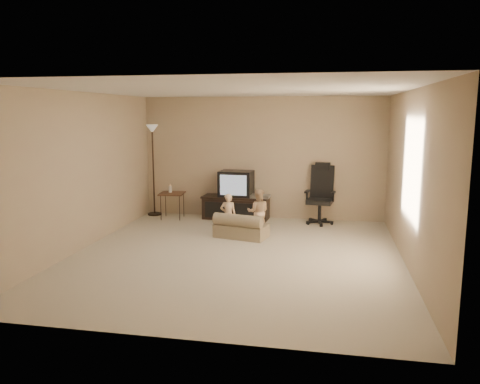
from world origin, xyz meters
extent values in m
plane|color=beige|center=(0.00, 0.00, 0.00)|extent=(5.50, 5.50, 0.00)
plane|color=silver|center=(0.00, 0.00, 2.50)|extent=(5.50, 5.50, 0.00)
plane|color=tan|center=(0.00, 2.75, 1.25)|extent=(5.00, 0.00, 5.00)
plane|color=tan|center=(0.00, -2.75, 1.25)|extent=(5.00, 0.00, 5.00)
plane|color=tan|center=(-2.50, 0.00, 1.25)|extent=(0.00, 5.50, 5.50)
plane|color=tan|center=(2.50, 0.00, 1.25)|extent=(0.00, 5.50, 5.50)
cube|color=black|center=(-0.50, 2.49, 0.21)|extent=(1.36, 0.55, 0.43)
cube|color=black|center=(-0.50, 2.49, 0.46)|extent=(1.40, 0.59, 0.04)
cube|color=black|center=(-0.82, 2.27, 0.22)|extent=(0.55, 0.05, 0.32)
cube|color=black|center=(-0.20, 2.23, 0.22)|extent=(0.55, 0.05, 0.32)
cube|color=black|center=(-0.50, 2.51, 0.74)|extent=(0.69, 0.51, 0.52)
cube|color=white|center=(-0.51, 2.27, 0.74)|extent=(0.55, 0.04, 0.41)
cube|color=#B7B7B9|center=(0.02, 2.41, 0.50)|extent=(0.40, 0.29, 0.06)
cylinder|color=black|center=(1.21, 2.35, 0.24)|extent=(0.07, 0.07, 0.38)
cube|color=black|center=(1.21, 2.35, 0.46)|extent=(0.54, 0.54, 0.09)
cube|color=black|center=(1.25, 2.58, 0.81)|extent=(0.48, 0.23, 0.67)
cube|color=black|center=(1.25, 2.58, 1.13)|extent=(0.30, 0.14, 0.15)
cube|color=black|center=(0.96, 2.39, 0.64)|extent=(0.10, 0.27, 0.04)
cube|color=black|center=(1.47, 2.31, 0.64)|extent=(0.10, 0.27, 0.04)
cube|color=brown|center=(-1.80, 2.29, 0.53)|extent=(0.53, 0.53, 0.03)
cylinder|color=#302115|center=(-1.98, 2.07, 0.26)|extent=(0.01, 0.01, 0.54)
cylinder|color=#302115|center=(-1.59, 2.11, 0.26)|extent=(0.01, 0.01, 0.54)
cylinder|color=#302115|center=(-2.02, 2.46, 0.26)|extent=(0.01, 0.01, 0.54)
cylinder|color=#302115|center=(-1.63, 2.50, 0.26)|extent=(0.01, 0.01, 0.54)
cylinder|color=beige|center=(-1.86, 2.32, 0.61)|extent=(0.07, 0.07, 0.14)
cone|color=#FED4A5|center=(-1.86, 2.32, 0.70)|extent=(0.05, 0.05, 0.05)
cylinder|color=#302115|center=(-2.30, 2.55, 0.02)|extent=(0.30, 0.30, 0.03)
cylinder|color=#302115|center=(-2.30, 2.55, 0.92)|extent=(0.03, 0.03, 1.82)
cone|color=beige|center=(-2.30, 2.55, 1.84)|extent=(0.26, 0.26, 0.17)
cube|color=gray|center=(-0.12, 1.09, 0.12)|extent=(0.98, 0.67, 0.23)
cylinder|color=gray|center=(-0.15, 0.94, 0.33)|extent=(0.90, 0.40, 0.21)
imported|color=#DDB58A|center=(-0.36, 1.11, 0.39)|extent=(0.32, 0.26, 0.77)
imported|color=#DDB58A|center=(0.14, 1.33, 0.41)|extent=(0.43, 0.27, 0.83)
camera|label=1|loc=(1.36, -6.80, 2.17)|focal=35.00mm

